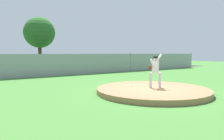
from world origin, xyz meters
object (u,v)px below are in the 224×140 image
object	(u,v)px
parked_car_silver	(106,62)
traffic_cone_orange	(39,69)
baseball	(132,86)
parked_car_champagne	(128,62)
pitcher_youth	(155,69)
parked_car_white	(26,64)
parked_car_navy	(67,63)

from	to	relation	value
parked_car_silver	traffic_cone_orange	world-z (taller)	parked_car_silver
baseball	parked_car_champagne	distance (m)	16.90
pitcher_youth	parked_car_white	xyz separation A→B (m)	(-2.71, 14.05, -0.33)
pitcher_youth	traffic_cone_orange	world-z (taller)	pitcher_youth
traffic_cone_orange	pitcher_youth	bearing A→B (deg)	-85.92
baseball	parked_car_champagne	size ratio (longest dim) A/B	0.02
parked_car_navy	parked_car_champagne	bearing A→B (deg)	-4.46
parked_car_navy	traffic_cone_orange	bearing A→B (deg)	160.52
traffic_cone_orange	baseball	bearing A→B (deg)	-88.52
parked_car_silver	parked_car_white	xyz separation A→B (m)	(-9.25, -0.47, 0.00)
parked_car_champagne	parked_car_white	xyz separation A→B (m)	(-12.40, -0.07, 0.03)
parked_car_silver	parked_car_white	distance (m)	9.27
baseball	parked_car_silver	xyz separation A→B (m)	(7.28, 13.70, 0.55)
baseball	parked_car_champagne	bearing A→B (deg)	51.91
parked_car_champagne	traffic_cone_orange	distance (m)	10.94
parked_car_silver	parked_car_white	size ratio (longest dim) A/B	1.07
parked_car_white	traffic_cone_orange	distance (m)	2.37
parked_car_champagne	baseball	bearing A→B (deg)	-128.09
pitcher_youth	traffic_cone_orange	distance (m)	15.78
parked_car_silver	traffic_cone_orange	xyz separation A→B (m)	(-7.66, 1.20, -0.56)
parked_car_navy	parked_car_champagne	size ratio (longest dim) A/B	0.98
pitcher_youth	parked_car_white	size ratio (longest dim) A/B	0.36
pitcher_youth	baseball	xyz separation A→B (m)	(-0.74, 0.82, -0.88)
pitcher_youth	traffic_cone_orange	size ratio (longest dim) A/B	2.93
pitcher_youth	parked_car_white	bearing A→B (deg)	100.93
parked_car_white	traffic_cone_orange	world-z (taller)	parked_car_white
traffic_cone_orange	parked_car_silver	bearing A→B (deg)	-8.89
parked_car_white	parked_car_silver	bearing A→B (deg)	2.91
parked_car_navy	parked_car_white	bearing A→B (deg)	-170.87
parked_car_champagne	parked_car_navy	bearing A→B (deg)	175.54
baseball	parked_car_navy	size ratio (longest dim) A/B	0.02
parked_car_navy	parked_car_champagne	distance (m)	8.08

